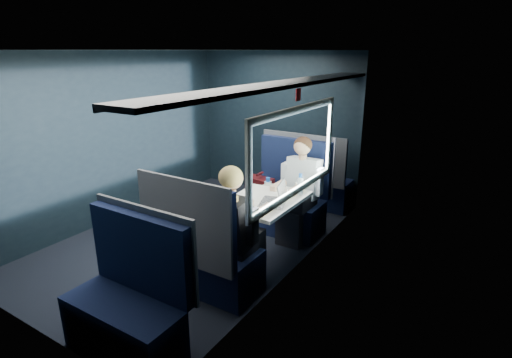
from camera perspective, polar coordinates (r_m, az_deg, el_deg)
The scene contains 13 objects.
ground at distance 5.24m, azimuth -8.48°, elevation -8.37°, with size 2.80×4.20×0.01m, color black.
room_shell at distance 4.76m, azimuth -9.08°, elevation 7.77°, with size 3.00×4.40×2.40m.
table at distance 4.42m, azimuth 1.46°, elevation -3.82°, with size 0.62×1.00×0.74m.
seat_bay_near at distance 5.30m, azimuth 4.32°, elevation -2.85°, with size 1.05×0.62×1.26m.
seat_bay_far at distance 3.97m, azimuth -7.42°, elevation -10.61°, with size 1.04×0.62×1.26m.
seat_row_front at distance 6.09m, azimuth 8.53°, elevation -0.34°, with size 1.04×0.51×1.16m.
seat_row_back at distance 3.42m, azimuth -17.59°, elevation -16.59°, with size 1.04×0.51×1.16m.
man at distance 4.95m, azimuth 6.25°, elevation -0.81°, with size 0.53×0.56×1.32m.
woman at distance 3.81m, azimuth -3.07°, elevation -6.46°, with size 0.53×0.56×1.32m.
papers at distance 4.46m, azimuth 0.26°, elevation -2.51°, with size 0.51×0.74×0.01m, color white.
laptop at distance 4.23m, azimuth 3.06°, elevation -2.73°, with size 0.35×0.40×0.25m.
bottle_small at distance 4.53m, azimuth 6.34°, elevation -0.86°, with size 0.07×0.07×0.24m.
cup at distance 4.66m, azimuth 6.06°, elevation -1.10°, with size 0.07×0.07×0.09m, color white.
Camera 1 is at (3.10, -3.54, 2.30)m, focal length 28.00 mm.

